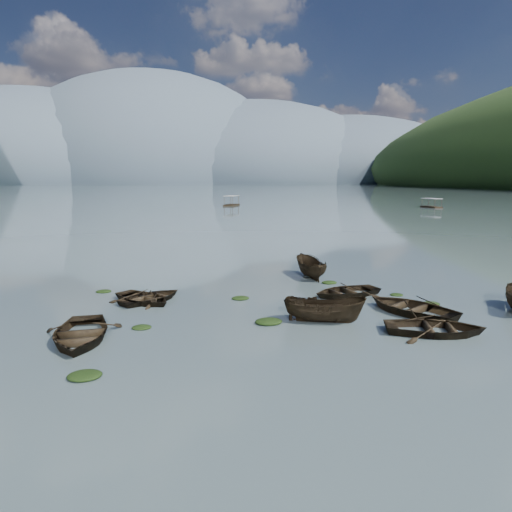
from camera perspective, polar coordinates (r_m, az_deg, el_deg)
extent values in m
plane|color=#4D5E61|center=(19.84, 5.58, -11.44)|extent=(2400.00, 2400.00, 0.00)
ellipsoid|color=#475666|center=(952.76, -24.87, 8.24)|extent=(520.00, 520.00, 280.00)
ellipsoid|color=#475666|center=(919.59, -12.66, 8.87)|extent=(520.00, 520.00, 340.00)
ellipsoid|color=#475666|center=(929.28, -0.10, 9.10)|extent=(520.00, 520.00, 260.00)
ellipsoid|color=#475666|center=(973.69, 10.55, 8.96)|extent=(520.00, 520.00, 220.00)
imported|color=black|center=(22.12, -21.11, -9.81)|extent=(3.89, 5.20, 1.03)
imported|color=black|center=(27.82, -12.90, -5.47)|extent=(4.90, 4.74, 0.83)
imported|color=black|center=(23.46, 8.51, -8.15)|extent=(4.37, 2.68, 1.58)
imported|color=black|center=(26.11, 18.80, -6.74)|extent=(5.65, 6.14, 1.04)
imported|color=black|center=(23.10, 21.48, -9.02)|extent=(5.30, 4.41, 0.95)
imported|color=black|center=(27.63, -13.87, -5.61)|extent=(4.94, 5.04, 0.85)
imported|color=black|center=(28.90, 11.19, -4.85)|extent=(5.05, 4.17, 0.91)
imported|color=black|center=(33.79, 6.79, -2.64)|extent=(1.82, 4.41, 1.68)
ellipsoid|color=black|center=(18.20, -20.62, -14.03)|extent=(1.25, 1.02, 0.27)
ellipsoid|color=black|center=(22.94, -14.10, -8.76)|extent=(0.95, 0.76, 0.21)
ellipsoid|color=black|center=(23.01, 1.59, -8.41)|extent=(1.37, 1.10, 0.30)
ellipsoid|color=black|center=(29.68, 17.17, -4.71)|extent=(0.81, 0.69, 0.18)
ellipsoid|color=black|center=(28.15, 20.98, -5.70)|extent=(1.07, 0.85, 0.22)
ellipsoid|color=black|center=(30.74, -18.51, -4.30)|extent=(0.96, 0.78, 0.20)
ellipsoid|color=black|center=(27.53, -1.96, -5.39)|extent=(1.06, 0.88, 0.22)
ellipsoid|color=black|center=(31.97, 9.15, -3.40)|extent=(1.06, 0.85, 0.23)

